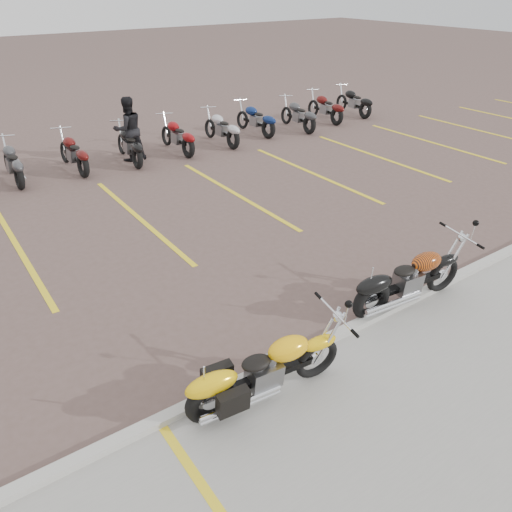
# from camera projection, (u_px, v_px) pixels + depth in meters

# --- Properties ---
(ground) EXTENTS (100.00, 100.00, 0.00)m
(ground) POSITION_uv_depth(u_px,v_px,m) (229.00, 296.00, 8.96)
(ground) COLOR brown
(ground) RESTS_ON ground
(concrete_apron) EXTENTS (60.00, 5.00, 0.01)m
(concrete_apron) POSITION_uv_depth(u_px,v_px,m) (437.00, 474.00, 5.74)
(concrete_apron) COLOR #9E9B93
(concrete_apron) RESTS_ON ground
(curb) EXTENTS (60.00, 0.18, 0.12)m
(curb) POSITION_uv_depth(u_px,v_px,m) (300.00, 353.00, 7.50)
(curb) COLOR #ADAAA3
(curb) RESTS_ON ground
(parking_stripes) EXTENTS (38.00, 5.50, 0.01)m
(parking_stripes) POSITION_uv_depth(u_px,v_px,m) (139.00, 218.00, 11.82)
(parking_stripes) COLOR yellow
(parking_stripes) RESTS_ON ground
(yellow_cruiser) EXTENTS (2.31, 0.42, 0.95)m
(yellow_cruiser) POSITION_uv_depth(u_px,v_px,m) (261.00, 372.00, 6.55)
(yellow_cruiser) COLOR black
(yellow_cruiser) RESTS_ON ground
(flame_cruiser) EXTENTS (2.34, 0.44, 0.96)m
(flame_cruiser) POSITION_uv_depth(u_px,v_px,m) (405.00, 282.00, 8.47)
(flame_cruiser) COLOR black
(flame_cruiser) RESTS_ON ground
(person_b) EXTENTS (0.94, 0.74, 1.92)m
(person_b) POSITION_uv_depth(u_px,v_px,m) (129.00, 129.00, 15.13)
(person_b) COLOR black
(person_b) RESTS_ON ground
(bg_bike_row) EXTENTS (20.54, 2.03, 1.10)m
(bg_bike_row) POSITION_uv_depth(u_px,v_px,m) (126.00, 143.00, 15.30)
(bg_bike_row) COLOR black
(bg_bike_row) RESTS_ON ground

